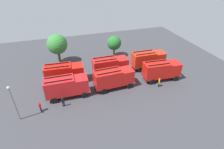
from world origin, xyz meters
TOP-DOWN VIEW (x-y plane):
  - ground_plane at (0.00, 0.00)m, footprint 54.83×54.83m
  - fire_truck_0 at (-8.63, -2.26)m, footprint 7.23×2.83m
  - fire_truck_1 at (-0.42, -2.22)m, footprint 7.30×3.00m
  - fire_truck_2 at (9.12, -2.34)m, footprint 7.34×3.14m
  - fire_truck_3 at (-8.62, 2.21)m, footprint 7.35×3.14m
  - fire_truck_4 at (0.31, 2.27)m, footprint 7.20×2.76m
  - fire_truck_5 at (8.79, 2.48)m, footprint 7.24×2.84m
  - firefighter_0 at (-9.53, -4.63)m, footprint 0.44×0.29m
  - firefighter_1 at (-12.95, -4.71)m, footprint 0.28×0.43m
  - firefighter_2 at (7.64, -4.42)m, footprint 0.43×0.48m
  - tree_0 at (-9.12, 10.42)m, footprint 4.35×4.35m
  - tree_1 at (3.63, 9.89)m, footprint 3.34×3.34m
  - traffic_cone_0 at (-12.27, 4.47)m, footprint 0.39×0.39m
  - lamppost at (-15.87, -5.58)m, footprint 0.36×0.36m

SIDE VIEW (x-z plane):
  - ground_plane at x=0.00m, z-range 0.00..0.00m
  - traffic_cone_0 at x=-12.27m, z-range 0.00..0.55m
  - firefighter_1 at x=-12.95m, z-range 0.10..1.79m
  - firefighter_2 at x=7.64m, z-range 0.10..1.79m
  - firefighter_0 at x=-9.53m, z-range 0.12..1.90m
  - fire_truck_0 at x=-8.63m, z-range 0.21..4.09m
  - fire_truck_1 at x=-0.42m, z-range 0.21..4.09m
  - fire_truck_2 at x=9.12m, z-range 0.21..4.09m
  - fire_truck_3 at x=-8.62m, z-range 0.21..4.09m
  - fire_truck_4 at x=0.31m, z-range 0.21..4.09m
  - fire_truck_5 at x=8.79m, z-range 0.21..4.09m
  - tree_1 at x=3.63m, z-range 0.89..6.07m
  - lamppost at x=-15.87m, z-range 0.55..6.47m
  - tree_0 at x=-9.12m, z-range 1.17..7.91m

